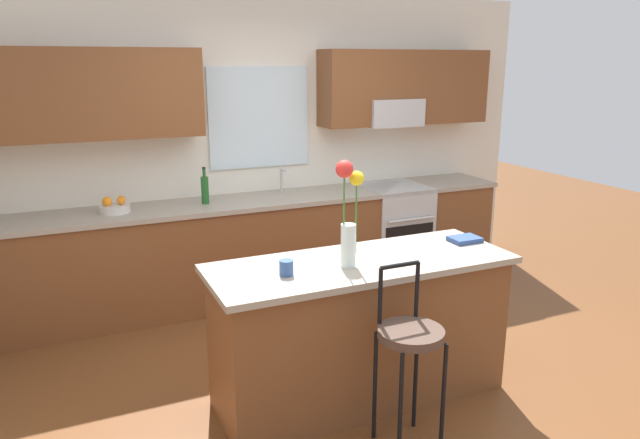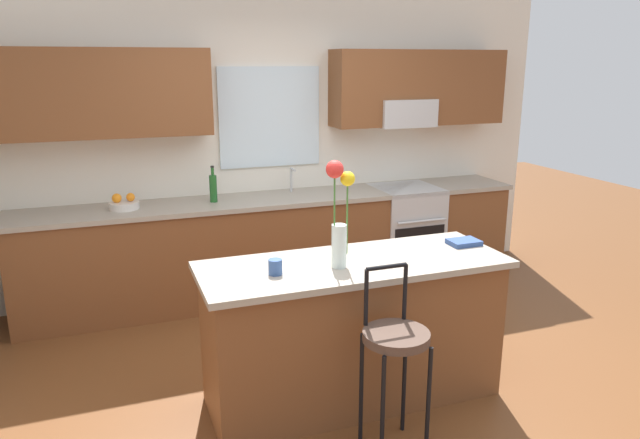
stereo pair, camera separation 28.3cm
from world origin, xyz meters
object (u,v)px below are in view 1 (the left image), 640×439
object	(u,v)px
kitchen_island	(360,329)
fruit_bowl_oranges	(115,207)
mug_ceramic	(286,268)
bottle_olive_oil	(205,189)
flower_vase	(349,214)
bar_stool_near	(410,342)
cookbook	(465,239)
oven_range	(393,231)

from	to	relation	value
kitchen_island	fruit_bowl_oranges	bearing A→B (deg)	123.87
mug_ceramic	bottle_olive_oil	world-z (taller)	bottle_olive_oil
kitchen_island	bottle_olive_oil	size ratio (longest dim) A/B	6.01
flower_vase	bottle_olive_oil	bearing A→B (deg)	101.37
bar_stool_near	cookbook	xyz separation A→B (m)	(0.82, 0.62, 0.30)
cookbook	fruit_bowl_oranges	xyz separation A→B (m)	(-2.07, 1.80, 0.03)
bottle_olive_oil	fruit_bowl_oranges	bearing A→B (deg)	180.00
oven_range	kitchen_island	world-z (taller)	same
bottle_olive_oil	flower_vase	bearing A→B (deg)	-78.63
kitchen_island	bottle_olive_oil	bearing A→B (deg)	105.40
kitchen_island	bar_stool_near	world-z (taller)	bar_stool_near
oven_range	flower_vase	bearing A→B (deg)	-127.69
flower_vase	fruit_bowl_oranges	size ratio (longest dim) A/B	2.66
fruit_bowl_oranges	oven_range	bearing A→B (deg)	-0.54
cookbook	bottle_olive_oil	size ratio (longest dim) A/B	0.64
bar_stool_near	bottle_olive_oil	size ratio (longest dim) A/B	3.31
kitchen_island	mug_ceramic	distance (m)	0.72
kitchen_island	flower_vase	world-z (taller)	flower_vase
mug_ceramic	fruit_bowl_oranges	distance (m)	2.05
kitchen_island	cookbook	xyz separation A→B (m)	(0.82, 0.06, 0.47)
mug_ceramic	bar_stool_near	bearing A→B (deg)	-44.85
oven_range	fruit_bowl_oranges	world-z (taller)	fruit_bowl_oranges
kitchen_island	fruit_bowl_oranges	xyz separation A→B (m)	(-1.25, 1.86, 0.50)
oven_range	kitchen_island	size ratio (longest dim) A/B	0.49
bar_stool_near	mug_ceramic	distance (m)	0.79
fruit_bowl_oranges	bar_stool_near	bearing A→B (deg)	-62.71
mug_ceramic	fruit_bowl_oranges	world-z (taller)	fruit_bowl_oranges
bar_stool_near	fruit_bowl_oranges	bearing A→B (deg)	117.29
oven_range	bottle_olive_oil	xyz separation A→B (m)	(-1.86, 0.02, 0.59)
bar_stool_near	bottle_olive_oil	world-z (taller)	bottle_olive_oil
oven_range	bottle_olive_oil	bearing A→B (deg)	179.24
mug_ceramic	bottle_olive_oil	xyz separation A→B (m)	(-0.00, 1.92, 0.08)
fruit_bowl_oranges	bottle_olive_oil	bearing A→B (deg)	0.00
cookbook	mug_ceramic	bearing A→B (deg)	-175.07
oven_range	cookbook	size ratio (longest dim) A/B	4.60
kitchen_island	fruit_bowl_oranges	world-z (taller)	fruit_bowl_oranges
oven_range	bar_stool_near	xyz separation A→B (m)	(-1.34, -2.40, 0.18)
flower_vase	fruit_bowl_oranges	xyz separation A→B (m)	(-1.13, 1.93, -0.28)
flower_vase	fruit_bowl_oranges	bearing A→B (deg)	120.28
bar_stool_near	mug_ceramic	xyz separation A→B (m)	(-0.51, 0.51, 0.33)
bar_stool_near	mug_ceramic	size ratio (longest dim) A/B	11.58
cookbook	bar_stool_near	bearing A→B (deg)	-142.69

